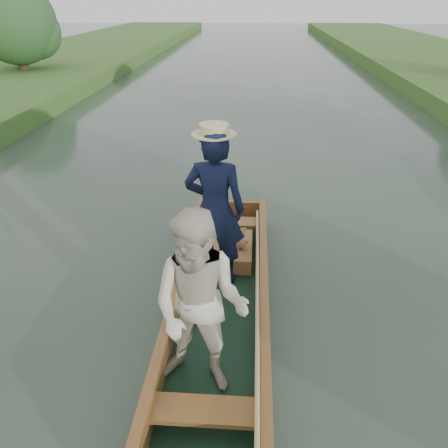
{
  "coord_description": "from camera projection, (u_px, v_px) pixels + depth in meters",
  "views": [
    {
      "loc": [
        0.33,
        -4.14,
        3.46
      ],
      "look_at": [
        0.0,
        0.6,
        0.95
      ],
      "focal_mm": 35.0,
      "sensor_mm": 36.0,
      "label": 1
    }
  ],
  "objects": [
    {
      "name": "ground",
      "position": [
        221.0,
        316.0,
        5.29
      ],
      "size": [
        120.0,
        120.0,
        0.0
      ],
      "primitive_type": "plane",
      "color": "#283D30",
      "rests_on": "ground"
    },
    {
      "name": "trees_far",
      "position": [
        264.0,
        38.0,
        11.47
      ],
      "size": [
        22.78,
        15.46,
        4.54
      ],
      "color": "#47331E",
      "rests_on": "ground"
    },
    {
      "name": "punt",
      "position": [
        213.0,
        273.0,
        4.78
      ],
      "size": [
        1.17,
        5.0,
        2.15
      ],
      "color": "black",
      "rests_on": "ground"
    }
  ]
}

